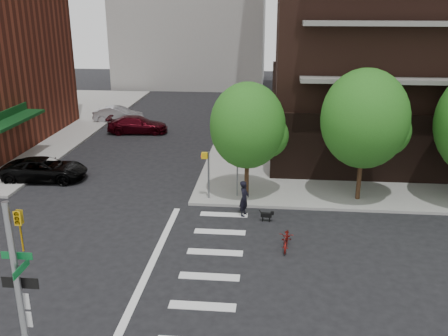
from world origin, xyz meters
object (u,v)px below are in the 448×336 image
object	(u,v)px
traffic_signal	(26,335)
parked_car_silver	(118,115)
parked_car_maroon	(138,125)
dog_walker	(244,199)
parked_car_black	(45,169)
scooter	(287,239)

from	to	relation	value
traffic_signal	parked_car_silver	distance (m)	33.44
parked_car_maroon	parked_car_silver	size ratio (longest dim) A/B	1.13
parked_car_silver	dog_walker	world-z (taller)	dog_walker
parked_car_black	parked_car_maroon	bearing A→B (deg)	-17.24
parked_car_maroon	parked_car_silver	world-z (taller)	parked_car_silver
parked_car_maroon	dog_walker	bearing A→B (deg)	-153.90
traffic_signal	scooter	bearing A→B (deg)	57.35
parked_car_silver	scooter	xyz separation A→B (m)	(14.27, -22.26, -0.26)
parked_car_silver	scooter	bearing A→B (deg)	-142.36
parked_car_black	dog_walker	xyz separation A→B (m)	(12.21, -4.06, 0.24)
parked_car_maroon	dog_walker	size ratio (longest dim) A/B	2.63
dog_walker	parked_car_black	bearing A→B (deg)	86.66
traffic_signal	dog_walker	distance (m)	14.33
traffic_signal	parked_car_black	bearing A→B (deg)	113.77
traffic_signal	dog_walker	xyz separation A→B (m)	(4.48, 13.49, -1.78)
parked_car_black	parked_car_maroon	xyz separation A→B (m)	(2.64, 11.48, 0.02)
traffic_signal	parked_car_maroon	xyz separation A→B (m)	(-5.09, 29.03, -2.00)
traffic_signal	parked_car_black	xyz separation A→B (m)	(-7.73, 17.56, -2.01)
parked_car_black	parked_car_silver	bearing A→B (deg)	-4.28
scooter	dog_walker	xyz separation A→B (m)	(-2.06, 3.29, 0.48)
traffic_signal	parked_car_black	world-z (taller)	traffic_signal
dog_walker	scooter	bearing A→B (deg)	-132.95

